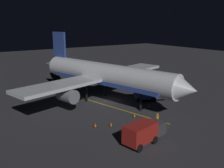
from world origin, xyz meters
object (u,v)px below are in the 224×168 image
baggage_truck (144,133)px  catering_truck (149,94)px  traffic_cone_near_right (111,124)px  ground_crew_worker (157,119)px  airliner (103,75)px  traffic_cone_near_left (149,107)px  traffic_cone_under_wing (95,125)px  traffic_cone_far (134,115)px

baggage_truck → catering_truck: 16.42m
traffic_cone_near_right → ground_crew_worker: bearing=147.8°
airliner → traffic_cone_near_left: airliner is taller
traffic_cone_under_wing → traffic_cone_far: 6.56m
baggage_truck → catering_truck: bearing=-134.5°
airliner → traffic_cone_far: (0.51, 9.31, -4.33)m
traffic_cone_near_right → traffic_cone_far: (-4.69, -0.83, 0.00)m
baggage_truck → traffic_cone_near_right: size_ratio=10.88×
ground_crew_worker → traffic_cone_near_left: ground_crew_worker is taller
baggage_truck → traffic_cone_far: baggage_truck is taller
baggage_truck → traffic_cone_under_wing: bearing=-72.3°
traffic_cone_near_left → traffic_cone_near_right: same height
airliner → traffic_cone_under_wing: airliner is taller
traffic_cone_near_right → catering_truck: bearing=-154.5°
traffic_cone_far → baggage_truck: bearing=57.8°
baggage_truck → traffic_cone_near_left: 12.29m
traffic_cone_near_left → traffic_cone_under_wing: size_ratio=1.00×
traffic_cone_near_right → traffic_cone_far: size_ratio=1.00×
catering_truck → ground_crew_worker: catering_truck is taller
catering_truck → baggage_truck: bearing=45.5°
ground_crew_worker → traffic_cone_under_wing: (7.06, -4.25, -0.64)m
airliner → traffic_cone_near_right: bearing=62.8°
ground_crew_worker → traffic_cone_far: 4.18m
traffic_cone_far → traffic_cone_near_right: bearing=10.0°
baggage_truck → traffic_cone_near_right: 6.14m
traffic_cone_near_left → airliner: bearing=-62.8°
catering_truck → traffic_cone_far: bearing=34.0°
catering_truck → traffic_cone_far: 8.71m
ground_crew_worker → traffic_cone_under_wing: size_ratio=3.16×
baggage_truck → traffic_cone_near_right: bearing=-86.5°
baggage_truck → ground_crew_worker: size_ratio=3.44×
ground_crew_worker → baggage_truck: bearing=29.8°
ground_crew_worker → traffic_cone_far: bearing=-83.0°
baggage_truck → ground_crew_worker: (-4.83, -2.77, -0.37)m
ground_crew_worker → traffic_cone_far: ground_crew_worker is taller
catering_truck → traffic_cone_under_wing: (13.74, 4.70, -0.95)m
traffic_cone_near_left → traffic_cone_near_right: 9.46m
traffic_cone_under_wing → airliner: bearing=-127.6°
baggage_truck → catering_truck: baggage_truck is taller
ground_crew_worker → traffic_cone_near_left: (-3.91, -5.82, -0.64)m
catering_truck → traffic_cone_near_right: (11.87, 5.67, -0.95)m
catering_truck → traffic_cone_near_left: catering_truck is taller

